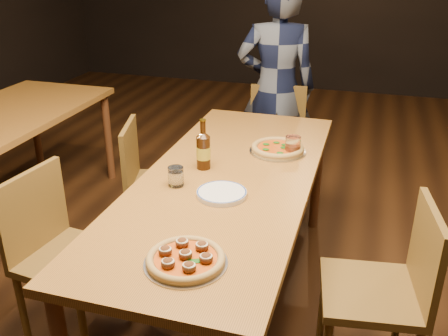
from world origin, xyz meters
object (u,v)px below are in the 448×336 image
(chair_main_nw, at_px, (71,258))
(amber_glass, at_px, (293,146))
(plate_stack, at_px, (222,194))
(chair_main_e, at_px, (371,291))
(pizza_margherita, at_px, (278,149))
(chair_end, at_px, (275,146))
(beer_bottle, at_px, (203,151))
(table_main, at_px, (227,190))
(pizza_meatball, at_px, (186,259))
(diner, at_px, (276,89))
(water_glass, at_px, (176,176))
(chair_main_sw, at_px, (162,184))

(chair_main_nw, bearing_deg, amber_glass, -41.69)
(plate_stack, bearing_deg, chair_main_nw, -161.04)
(chair_main_e, height_order, pizza_margherita, chair_main_e)
(chair_main_nw, distance_m, amber_glass, 1.24)
(chair_main_e, distance_m, plate_stack, 0.76)
(chair_main_nw, height_order, chair_end, chair_main_nw)
(beer_bottle, xyz_separation_m, amber_glass, (0.39, 0.30, -0.04))
(table_main, xyz_separation_m, amber_glass, (0.25, 0.37, 0.12))
(pizza_meatball, bearing_deg, plate_stack, 93.23)
(table_main, distance_m, diner, 1.46)
(chair_end, xyz_separation_m, amber_glass, (0.26, -0.88, 0.37))
(chair_main_nw, bearing_deg, water_glass, -51.52)
(chair_end, distance_m, beer_bottle, 1.25)
(diner, bearing_deg, chair_end, 89.89)
(chair_main_nw, distance_m, pizza_meatball, 0.83)
(pizza_meatball, height_order, amber_glass, amber_glass)
(chair_main_e, bearing_deg, pizza_margherita, -148.63)
(chair_end, height_order, diner, diner)
(water_glass, bearing_deg, pizza_meatball, -65.18)
(pizza_meatball, relative_size, beer_bottle, 1.19)
(chair_main_sw, xyz_separation_m, pizza_margherita, (0.72, -0.07, 0.35))
(beer_bottle, distance_m, water_glass, 0.23)
(plate_stack, bearing_deg, amber_glass, 68.29)
(diner, bearing_deg, pizza_meatball, 80.04)
(chair_end, height_order, amber_glass, chair_end)
(chair_main_nw, bearing_deg, plate_stack, -64.28)
(chair_main_e, xyz_separation_m, diner, (-0.77, 1.72, 0.36))
(diner, bearing_deg, water_glass, 71.77)
(chair_main_nw, relative_size, chair_main_e, 1.00)
(chair_main_e, relative_size, diner, 0.55)
(plate_stack, bearing_deg, pizza_margherita, 76.44)
(chair_end, relative_size, amber_glass, 8.56)
(chair_main_nw, relative_size, amber_glass, 8.63)
(water_glass, bearing_deg, chair_main_nw, -148.28)
(table_main, bearing_deg, water_glass, -142.80)
(plate_stack, xyz_separation_m, beer_bottle, (-0.17, 0.26, 0.08))
(pizza_margherita, bearing_deg, chair_main_sw, 174.31)
(diner, bearing_deg, plate_stack, 79.98)
(table_main, height_order, chair_end, chair_end)
(chair_main_sw, distance_m, pizza_margherita, 0.80)
(chair_main_nw, xyz_separation_m, chair_main_e, (1.35, 0.15, 0.00))
(pizza_margherita, xyz_separation_m, beer_bottle, (-0.31, -0.32, 0.07))
(chair_main_sw, height_order, water_glass, chair_main_sw)
(pizza_meatball, distance_m, pizza_margherita, 1.11)
(plate_stack, bearing_deg, pizza_meatball, -86.77)
(table_main, relative_size, chair_main_e, 2.27)
(chair_end, xyz_separation_m, beer_bottle, (-0.14, -1.17, 0.40))
(chair_main_e, distance_m, chair_end, 1.67)
(table_main, bearing_deg, pizza_meatball, -85.11)
(plate_stack, xyz_separation_m, water_glass, (-0.23, 0.04, 0.03))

